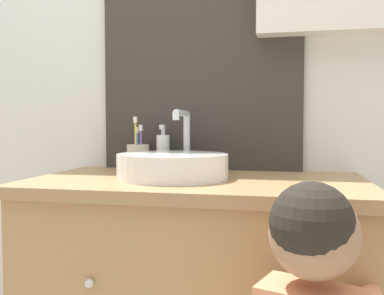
% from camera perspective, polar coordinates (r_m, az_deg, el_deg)
% --- Properties ---
extents(wall_back, '(3.20, 0.18, 2.50)m').
position_cam_1_polar(wall_back, '(1.64, 3.72, 11.29)').
color(wall_back, silver).
rests_on(wall_back, ground_plane).
extents(sink_basin, '(0.35, 0.40, 0.22)m').
position_cam_1_polar(sink_basin, '(1.34, -2.45, -2.31)').
color(sink_basin, white).
rests_on(sink_basin, vanity_counter).
extents(toothbrush_holder, '(0.08, 0.08, 0.20)m').
position_cam_1_polar(toothbrush_holder, '(1.59, -7.21, -1.19)').
color(toothbrush_holder, beige).
rests_on(toothbrush_holder, vanity_counter).
extents(soap_dispenser, '(0.05, 0.05, 0.17)m').
position_cam_1_polar(soap_dispenser, '(1.58, -3.87, -0.57)').
color(soap_dispenser, white).
rests_on(soap_dispenser, vanity_counter).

